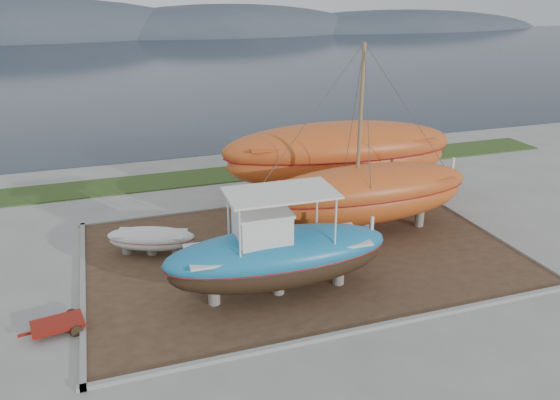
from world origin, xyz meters
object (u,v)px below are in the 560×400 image
object	(u,v)px
blue_caique	(278,244)
orange_bare_hull	(338,162)
white_dinghy	(151,242)
red_trailer	(58,327)
orange_sailboat	(370,144)

from	to	relation	value
blue_caique	orange_bare_hull	world-z (taller)	orange_bare_hull
blue_caique	white_dinghy	distance (m)	6.57
blue_caique	white_dinghy	bearing A→B (deg)	131.88
orange_bare_hull	red_trailer	size ratio (longest dim) A/B	5.03
orange_sailboat	orange_bare_hull	bearing A→B (deg)	81.97
blue_caique	orange_sailboat	bearing A→B (deg)	35.83
blue_caique	white_dinghy	world-z (taller)	blue_caique
orange_sailboat	orange_bare_hull	distance (m)	5.22
orange_bare_hull	red_trailer	distance (m)	16.43
orange_sailboat	blue_caique	bearing A→B (deg)	-145.06
white_dinghy	orange_bare_hull	size ratio (longest dim) A/B	0.30
orange_bare_hull	white_dinghy	bearing A→B (deg)	-155.57
orange_sailboat	red_trailer	world-z (taller)	orange_sailboat
orange_sailboat	orange_bare_hull	size ratio (longest dim) A/B	0.81
red_trailer	orange_sailboat	bearing A→B (deg)	5.63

